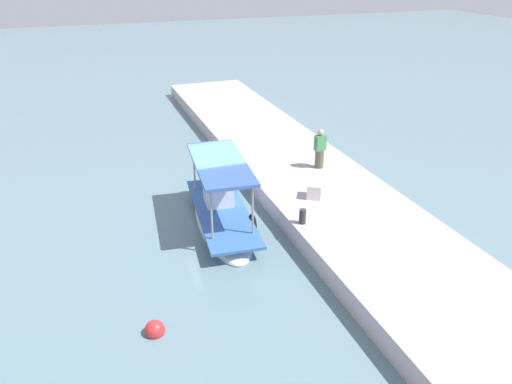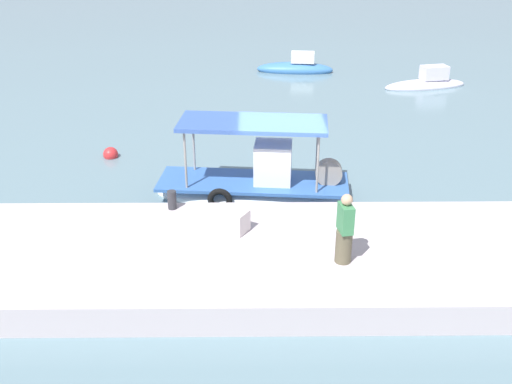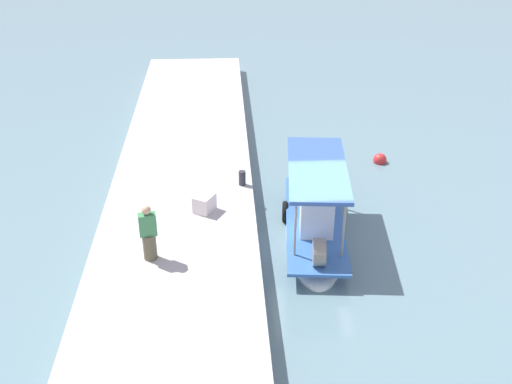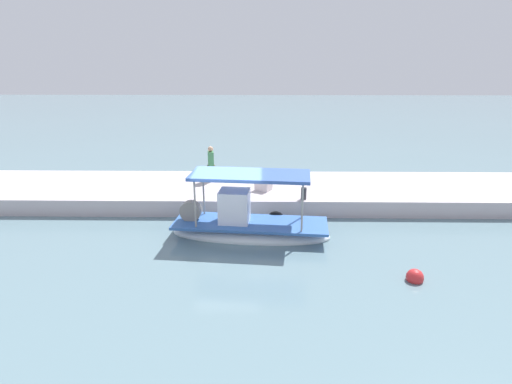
{
  "view_description": "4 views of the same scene",
  "coord_description": "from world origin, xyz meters",
  "px_view_note": "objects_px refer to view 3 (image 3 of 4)",
  "views": [
    {
      "loc": [
        -16.39,
        4.41,
        9.0
      ],
      "look_at": [
        -0.25,
        -1.46,
        0.75
      ],
      "focal_mm": 34.9,
      "sensor_mm": 36.0,
      "label": 1
    },
    {
      "loc": [
        -0.9,
        -16.62,
        8.02
      ],
      "look_at": [
        -0.77,
        -1.95,
        1.12
      ],
      "focal_mm": 42.07,
      "sensor_mm": 36.0,
      "label": 2
    },
    {
      "loc": [
        15.49,
        -2.7,
        10.68
      ],
      "look_at": [
        -1.44,
        -1.74,
        1.3
      ],
      "focal_mm": 42.84,
      "sensor_mm": 36.0,
      "label": 3
    },
    {
      "loc": [
        -1.29,
        15.1,
        6.55
      ],
      "look_at": [
        -1.0,
        -2.71,
        0.84
      ],
      "focal_mm": 30.07,
      "sensor_mm": 36.0,
      "label": 4
    }
  ],
  "objects_px": {
    "mooring_bollard": "(242,178)",
    "fisherman_near_bollard": "(149,235)",
    "main_fishing_boat": "(314,226)",
    "cargo_crate": "(204,203)",
    "marker_buoy": "(380,160)"
  },
  "relations": [
    {
      "from": "main_fishing_boat",
      "to": "marker_buoy",
      "type": "bearing_deg",
      "value": 147.16
    },
    {
      "from": "cargo_crate",
      "to": "marker_buoy",
      "type": "height_order",
      "value": "cargo_crate"
    },
    {
      "from": "fisherman_near_bollard",
      "to": "mooring_bollard",
      "type": "bearing_deg",
      "value": 147.1
    },
    {
      "from": "main_fishing_boat",
      "to": "marker_buoy",
      "type": "relative_size",
      "value": 11.56
    },
    {
      "from": "fisherman_near_bollard",
      "to": "mooring_bollard",
      "type": "xyz_separation_m",
      "value": [
        -4.23,
        2.73,
        -0.51
      ]
    },
    {
      "from": "fisherman_near_bollard",
      "to": "mooring_bollard",
      "type": "height_order",
      "value": "fisherman_near_bollard"
    },
    {
      "from": "mooring_bollard",
      "to": "cargo_crate",
      "type": "bearing_deg",
      "value": -36.68
    },
    {
      "from": "fisherman_near_bollard",
      "to": "marker_buoy",
      "type": "bearing_deg",
      "value": 130.71
    },
    {
      "from": "mooring_bollard",
      "to": "fisherman_near_bollard",
      "type": "bearing_deg",
      "value": -32.9
    },
    {
      "from": "fisherman_near_bollard",
      "to": "marker_buoy",
      "type": "relative_size",
      "value": 3.2
    },
    {
      "from": "mooring_bollard",
      "to": "marker_buoy",
      "type": "xyz_separation_m",
      "value": [
        -2.9,
        5.55,
        -0.87
      ]
    },
    {
      "from": "cargo_crate",
      "to": "fisherman_near_bollard",
      "type": "bearing_deg",
      "value": -30.17
    },
    {
      "from": "main_fishing_boat",
      "to": "mooring_bollard",
      "type": "relative_size",
      "value": 11.99
    },
    {
      "from": "main_fishing_boat",
      "to": "cargo_crate",
      "type": "distance_m",
      "value": 3.56
    },
    {
      "from": "mooring_bollard",
      "to": "cargo_crate",
      "type": "height_order",
      "value": "cargo_crate"
    }
  ]
}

